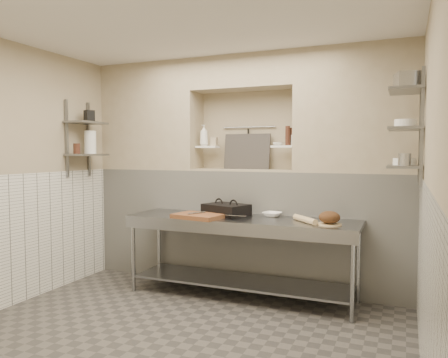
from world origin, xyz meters
The scene contains 48 objects.
floor centered at (0.00, 0.00, -0.05)m, with size 4.00×3.90×0.10m, color #4E4945.
ceiling centered at (0.00, 0.00, 2.85)m, with size 4.00×3.90×0.10m, color silver.
wall_left centered at (-2.05, 0.00, 1.40)m, with size 0.10×3.90×2.80m, color tan.
wall_right centered at (2.05, 0.00, 1.40)m, with size 0.10×3.90×2.80m, color tan.
wall_back centered at (0.00, 2.00, 1.40)m, with size 4.00×0.10×2.80m, color tan.
backwall_lower centered at (0.00, 1.75, 0.70)m, with size 4.00×0.40×1.40m, color silver.
alcove_sill centered at (0.00, 1.75, 1.41)m, with size 1.30×0.40×0.02m, color tan.
backwall_pillar_left centered at (-1.33, 1.75, 2.10)m, with size 1.35×0.40×1.40m, color tan.
backwall_pillar_right centered at (1.33, 1.75, 2.10)m, with size 1.35×0.40×1.40m, color tan.
backwall_header centered at (0.00, 1.75, 2.60)m, with size 1.30×0.40×0.40m, color tan.
wainscot_left centered at (-1.99, 0.00, 0.70)m, with size 0.02×3.90×1.40m, color silver.
wainscot_right centered at (1.99, 0.00, 0.70)m, with size 0.02×3.90×1.40m, color silver.
alcove_shelf_left centered at (-0.50, 1.75, 1.70)m, with size 0.28×0.16×0.03m, color white.
alcove_shelf_right centered at (0.50, 1.75, 1.70)m, with size 0.28×0.16×0.03m, color white.
utensil_rail centered at (0.00, 1.92, 1.95)m, with size 0.02×0.02×0.70m, color gray.
hanging_steel centered at (0.00, 1.90, 1.78)m, with size 0.02×0.02×0.30m, color black.
splash_panel centered at (0.00, 1.85, 1.64)m, with size 0.60×0.02×0.45m, color #383330.
shelf_rail_left_a centered at (-1.98, 1.25, 1.80)m, with size 0.03×0.03×0.95m, color slate.
shelf_rail_left_b centered at (-1.98, 0.85, 1.80)m, with size 0.03×0.03×0.95m, color slate.
wall_shelf_left_lower centered at (-1.84, 1.05, 1.60)m, with size 0.30×0.50×0.03m, color slate.
wall_shelf_left_upper centered at (-1.84, 1.05, 2.00)m, with size 0.30×0.50×0.03m, color slate.
shelf_rail_right_a centered at (1.98, 1.25, 1.85)m, with size 0.03×0.03×1.05m, color slate.
shelf_rail_right_b centered at (1.98, 0.85, 1.85)m, with size 0.03×0.03×1.05m, color slate.
wall_shelf_right_lower centered at (1.84, 1.05, 1.50)m, with size 0.30×0.50×0.03m, color slate.
wall_shelf_right_mid centered at (1.84, 1.05, 1.85)m, with size 0.30×0.50×0.03m, color slate.
wall_shelf_right_upper centered at (1.84, 1.05, 2.20)m, with size 0.30×0.50×0.03m, color slate.
prep_table centered at (0.17, 1.18, 0.64)m, with size 2.60×0.70×0.90m.
panini_press centered at (-0.06, 1.30, 0.97)m, with size 0.58×0.50×0.13m.
cutting_board centered at (-0.26, 1.00, 0.92)m, with size 0.52×0.37×0.05m, color brown.
knife_blade centered at (0.16, 1.04, 0.95)m, with size 0.24×0.03×0.01m, color gray.
tongs centered at (-0.29, 1.00, 0.96)m, with size 0.02×0.02×0.23m, color gray.
mixing_bowl centered at (0.46, 1.42, 0.93)m, with size 0.21×0.21×0.05m, color white.
rolling_pin centered at (0.89, 1.15, 0.93)m, with size 0.06×0.06×0.41m, color #DBC183.
bread_board centered at (1.15, 1.09, 0.91)m, with size 0.25×0.25×0.01m, color #DBC183.
bread_loaf centered at (1.15, 1.09, 0.98)m, with size 0.21×0.21×0.13m, color #4C2D19.
bottle_soap centered at (-0.53, 1.71, 1.85)m, with size 0.10×0.10×0.27m, color white.
jar_alcove centered at (-0.41, 1.76, 1.77)m, with size 0.07×0.07×0.11m, color tan.
bowl_alcove centered at (0.43, 1.73, 1.73)m, with size 0.12×0.12×0.04m, color white.
condiment_a centered at (0.60, 1.78, 1.82)m, with size 0.06×0.06×0.21m, color #3B1F16.
condiment_b centered at (0.55, 1.73, 1.83)m, with size 0.06×0.06×0.23m, color #3B1F16.
condiment_c centered at (0.61, 1.78, 1.77)m, with size 0.07×0.07×0.12m, color white.
jug_left centered at (-1.84, 1.12, 1.76)m, with size 0.14×0.14×0.29m, color white.
jar_left centered at (-1.84, 0.87, 1.68)m, with size 0.08×0.08×0.13m, color #3B1F16.
box_left_upper centered at (-1.84, 1.11, 2.09)m, with size 0.10×0.10×0.15m, color black.
bowl_right centered at (1.84, 1.15, 1.54)m, with size 0.21×0.21×0.06m, color white.
canister_right centered at (1.84, 0.87, 1.57)m, with size 0.11×0.11×0.11m, color gray.
bowl_right_mid centered at (1.84, 1.06, 1.90)m, with size 0.20×0.20×0.07m, color white.
basket_right centered at (1.84, 1.03, 2.29)m, with size 0.19×0.23×0.15m, color gray.
Camera 1 is at (1.85, -3.34, 1.63)m, focal length 35.00 mm.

